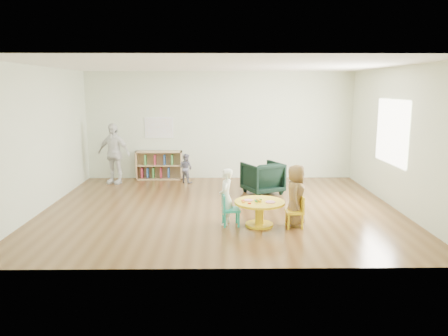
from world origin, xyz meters
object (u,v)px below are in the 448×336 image
child_left (226,197)px  bookshelf (159,165)px  kid_chair_right (297,211)px  adult_caretaker (114,154)px  kid_chair_left (228,209)px  toddler (186,168)px  child_right (296,195)px  activity_table (260,209)px  armchair (263,178)px

child_left → bookshelf: bearing=-146.8°
child_left → kid_chair_right: bearing=90.7°
kid_chair_right → adult_caretaker: 5.38m
kid_chair_left → toddler: toddler is taller
child_left → child_right: bearing=95.3°
kid_chair_left → child_right: bearing=83.0°
activity_table → armchair: size_ratio=1.11×
kid_chair_left → child_right: (1.17, -0.02, 0.24)m
kid_chair_right → child_left: 1.25m
kid_chair_left → child_right: child_right is taller
child_left → child_right: 1.22m
bookshelf → toddler: 0.88m
kid_chair_left → kid_chair_right: kid_chair_left is taller
activity_table → kid_chair_left: (-0.54, 0.02, -0.00)m
kid_chair_left → kid_chair_right: (1.18, -0.12, -0.01)m
kid_chair_left → armchair: armchair is taller
activity_table → child_right: (0.63, 0.00, 0.24)m
bookshelf → child_left: 4.27m
activity_table → adult_caretaker: 4.86m
child_right → toddler: bearing=45.1°
activity_table → bookshelf: size_ratio=0.73×
activity_table → child_left: (-0.59, 0.10, 0.20)m
child_left → kid_chair_left: bearing=38.9°
bookshelf → toddler: bearing=-31.6°
kid_chair_right → toddler: toddler is taller
kid_chair_right → child_right: child_right is taller
child_right → armchair: bearing=21.7°
kid_chair_left → adult_caretaker: size_ratio=0.37×
kid_chair_left → armchair: bearing=154.4°
child_left → adult_caretaker: adult_caretaker is taller
kid_chair_right → child_left: bearing=80.1°
kid_chair_left → adult_caretaker: (-2.80, 3.48, 0.46)m
toddler → adult_caretaker: (-1.80, -0.06, 0.39)m
toddler → adult_caretaker: size_ratio=0.49×
kid_chair_left → adult_caretaker: bearing=-147.3°
armchair → child_right: size_ratio=0.73×
kid_chair_right → armchair: (-0.34, 2.49, 0.06)m
kid_chair_left → kid_chair_right: 1.18m
armchair → child_left: bearing=43.8°
child_left → toddler: child_left is taller
adult_caretaker → kid_chair_right: bearing=-22.3°
kid_chair_right → activity_table: bearing=80.3°
kid_chair_left → toddler: 3.67m
activity_table → toddler: bearing=113.5°
activity_table → toddler: size_ratio=1.18×
bookshelf → child_right: child_right is taller
child_right → toddler: (-2.17, 3.55, -0.17)m
bookshelf → toddler: bookshelf is taller
activity_table → armchair: 2.41m
kid_chair_left → toddler: (-1.00, 3.53, 0.07)m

